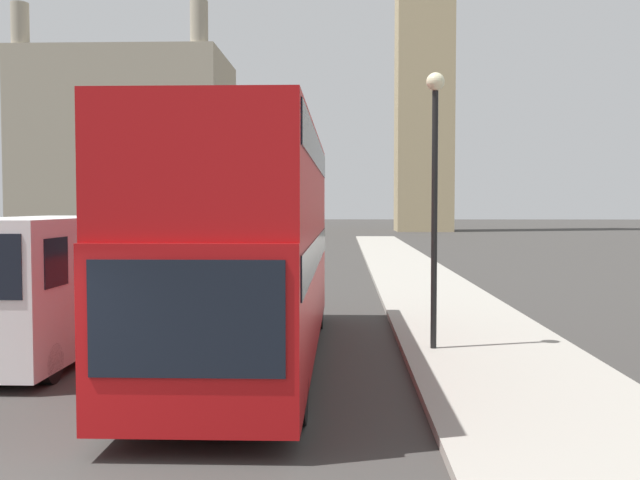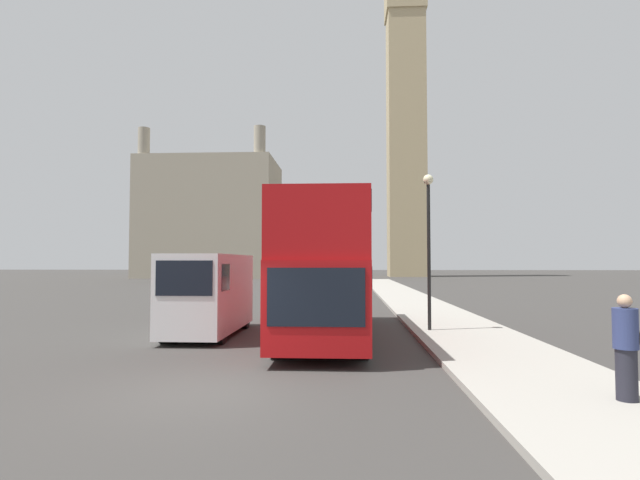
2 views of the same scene
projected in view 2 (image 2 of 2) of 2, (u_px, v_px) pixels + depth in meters
ground_plane at (206, 390)px, 9.74m from camera, size 300.00×300.00×0.00m
sidewalk_strip at (561, 391)px, 9.38m from camera, size 3.54×120.00×0.15m
clock_tower at (406, 85)px, 88.35m from camera, size 6.93×7.10×66.03m
building_block_distant at (212, 219)px, 82.67m from camera, size 21.34×14.90×23.35m
red_double_decker_bus at (326, 265)px, 16.88m from camera, size 2.61×10.88×4.35m
white_van at (209, 292)px, 17.06m from camera, size 2.01×5.41×2.76m
pedestrian at (626, 347)px, 8.51m from camera, size 0.56×0.40×1.80m
street_lamp at (429, 227)px, 17.48m from camera, size 0.36×0.36×5.44m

